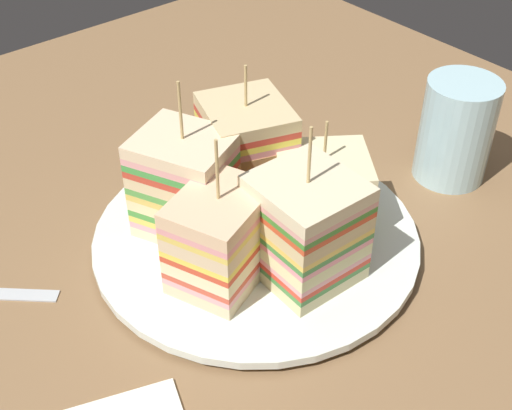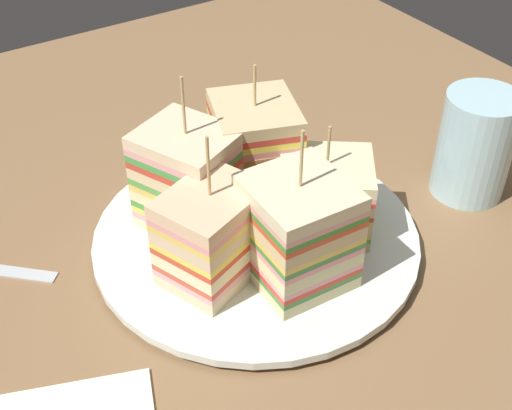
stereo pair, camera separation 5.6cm
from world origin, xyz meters
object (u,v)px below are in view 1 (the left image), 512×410
Objects in this scene: sandwich_wedge_0 at (221,238)px; chip_pile at (267,207)px; drinking_glass at (455,137)px; sandwich_wedge_2 at (321,190)px; sandwich_wedge_3 at (247,151)px; plate at (256,238)px; sandwich_wedge_1 at (302,229)px; sandwich_wedge_4 at (187,184)px.

sandwich_wedge_0 is 2.00× the size of chip_pile.
sandwich_wedge_2 is at bearing -97.11° from drinking_glass.
sandwich_wedge_2 is 0.78× the size of sandwich_wedge_3.
plate is at bearing -12.59° from sandwich_wedge_3.
sandwich_wedge_1 is 0.96× the size of sandwich_wedge_4.
sandwich_wedge_3 reaches higher than plate.
sandwich_wedge_1 is 1.34× the size of drinking_glass.
sandwich_wedge_0 is 6.10cm from sandwich_wedge_1.
sandwich_wedge_1 is 1.34× the size of sandwich_wedge_2.
sandwich_wedge_1 is 6.59cm from sandwich_wedge_2.
drinking_glass reaches higher than plate.
chip_pile is at bearing 115.13° from plate.
sandwich_wedge_0 is at bearing -37.95° from sandwich_wedge_4.
sandwich_wedge_0 is at bearing -94.34° from drinking_glass.
sandwich_wedge_2 is (2.14, 5.21, 3.67)cm from plate.
sandwich_wedge_1 reaches higher than chip_pile.
sandwich_wedge_3 is (-4.79, 2.99, 4.93)cm from plate.
chip_pile is 0.64× the size of drinking_glass.
drinking_glass is at bearing 46.78° from sandwich_wedge_4.
sandwich_wedge_0 is at bearing -30.59° from sandwich_wedge_3.
sandwich_wedge_2 is 0.72× the size of sandwich_wedge_4.
sandwich_wedge_1 is (5.64, -0.27, 4.78)cm from plate.
sandwich_wedge_3 is at bearing 147.97° from plate.
sandwich_wedge_2 is 1.56× the size of chip_pile.
drinking_glass is at bearing 78.83° from plate.
sandwich_wedge_1 is 2.08× the size of chip_pile.
sandwich_wedge_3 reaches higher than drinking_glass.
sandwich_wedge_0 is 0.92× the size of sandwich_wedge_4.
plate is 2.16× the size of sandwich_wedge_3.
sandwich_wedge_0 is 10.46cm from sandwich_wedge_2.
chip_pile is (3.83, -0.97, -3.31)cm from sandwich_wedge_3.
chip_pile is (-3.09, -3.18, -2.05)cm from sandwich_wedge_2.
sandwich_wedge_0 is at bearing -67.16° from chip_pile.
sandwich_wedge_1 reaches higher than sandwich_wedge_3.
sandwich_wedge_3 is at bearing 165.84° from chip_pile.
drinking_glass is (5.01, 18.51, 1.82)cm from chip_pile.
drinking_glass is (8.37, 24.19, -1.45)cm from sandwich_wedge_4.
sandwich_wedge_4 is at bearing -120.64° from chip_pile.
sandwich_wedge_4 reaches higher than chip_pile.
sandwich_wedge_1 is at bearing -5.39° from sandwich_wedge_4.
plate is at bearing 16.09° from sandwich_wedge_4.
sandwich_wedge_3 is (-6.89, 8.22, 0.60)cm from sandwich_wedge_0.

